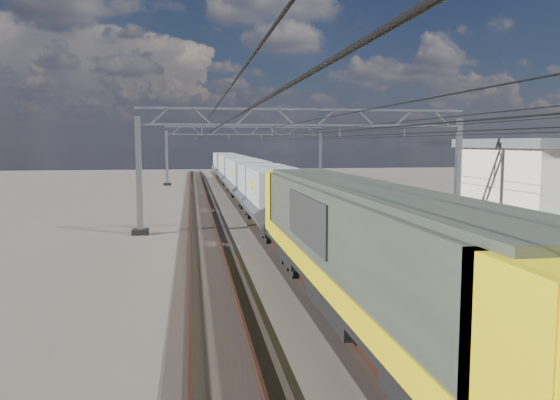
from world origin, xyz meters
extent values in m
plane|color=#2C2521|center=(0.00, 0.00, 0.00)|extent=(160.00, 160.00, 0.00)
cube|color=black|center=(-6.00, 0.00, 0.06)|extent=(2.60, 140.00, 0.12)
cube|color=brown|center=(-6.72, 0.00, 0.22)|extent=(0.08, 140.00, 0.16)
cube|color=brown|center=(-5.28, 0.00, 0.22)|extent=(0.08, 140.00, 0.16)
cube|color=black|center=(-2.00, 0.00, 0.06)|extent=(2.60, 140.00, 0.12)
cube|color=brown|center=(-2.72, 0.00, 0.22)|extent=(0.08, 140.00, 0.16)
cube|color=brown|center=(-1.28, 0.00, 0.22)|extent=(0.08, 140.00, 0.16)
cube|color=black|center=(2.00, 0.00, 0.06)|extent=(2.60, 140.00, 0.12)
cube|color=brown|center=(1.28, 0.00, 0.22)|extent=(0.08, 140.00, 0.16)
cube|color=brown|center=(2.72, 0.00, 0.22)|extent=(0.08, 140.00, 0.16)
cube|color=black|center=(6.00, 0.00, 0.06)|extent=(2.60, 140.00, 0.12)
cube|color=brown|center=(5.28, 0.00, 0.22)|extent=(0.08, 140.00, 0.16)
cube|color=brown|center=(6.72, 0.00, 0.22)|extent=(0.08, 140.00, 0.16)
cube|color=gray|center=(-9.50, 4.00, 3.30)|extent=(0.30, 0.30, 6.60)
cube|color=gray|center=(9.50, 4.00, 3.30)|extent=(0.30, 0.30, 6.60)
cube|color=black|center=(-9.50, 4.00, 0.15)|extent=(0.90, 0.90, 0.30)
cube|color=black|center=(9.50, 4.00, 0.15)|extent=(0.90, 0.90, 0.30)
cube|color=gray|center=(0.00, 4.00, 7.05)|extent=(19.30, 0.18, 0.12)
cube|color=gray|center=(0.00, 4.00, 6.15)|extent=(19.30, 0.18, 0.12)
cube|color=gray|center=(-8.31, 4.00, 6.60)|extent=(1.03, 0.10, 0.94)
cube|color=gray|center=(-5.94, 4.00, 6.60)|extent=(1.03, 0.10, 0.94)
cube|color=gray|center=(-3.56, 4.00, 6.60)|extent=(1.03, 0.10, 0.94)
cube|color=gray|center=(-1.19, 4.00, 6.60)|extent=(1.03, 0.10, 0.94)
cube|color=gray|center=(1.19, 4.00, 6.60)|extent=(1.03, 0.10, 0.94)
cube|color=gray|center=(3.56, 4.00, 6.60)|extent=(1.03, 0.10, 0.94)
cube|color=gray|center=(5.94, 4.00, 6.60)|extent=(1.03, 0.10, 0.94)
cube|color=gray|center=(8.31, 4.00, 6.60)|extent=(1.03, 0.10, 0.94)
cube|color=gray|center=(-6.00, 4.00, 5.82)|extent=(0.06, 0.06, 0.65)
cube|color=gray|center=(-2.00, 4.00, 5.82)|extent=(0.06, 0.06, 0.65)
cube|color=gray|center=(2.00, 4.00, 5.82)|extent=(0.06, 0.06, 0.65)
cube|color=gray|center=(6.00, 4.00, 5.82)|extent=(0.06, 0.06, 0.65)
cube|color=gray|center=(-9.50, 40.00, 3.30)|extent=(0.30, 0.30, 6.60)
cube|color=gray|center=(9.50, 40.00, 3.30)|extent=(0.30, 0.30, 6.60)
cube|color=black|center=(-9.50, 40.00, 0.15)|extent=(0.90, 0.90, 0.30)
cube|color=black|center=(9.50, 40.00, 0.15)|extent=(0.90, 0.90, 0.30)
cube|color=gray|center=(0.00, 40.00, 7.05)|extent=(19.30, 0.18, 0.12)
cube|color=gray|center=(0.00, 40.00, 6.15)|extent=(19.30, 0.18, 0.12)
cube|color=gray|center=(-8.31, 40.00, 6.60)|extent=(1.03, 0.10, 0.94)
cube|color=gray|center=(-5.94, 40.00, 6.60)|extent=(1.03, 0.10, 0.94)
cube|color=gray|center=(-3.56, 40.00, 6.60)|extent=(1.03, 0.10, 0.94)
cube|color=gray|center=(-1.19, 40.00, 6.60)|extent=(1.03, 0.10, 0.94)
cube|color=gray|center=(1.19, 40.00, 6.60)|extent=(1.03, 0.10, 0.94)
cube|color=gray|center=(3.56, 40.00, 6.60)|extent=(1.03, 0.10, 0.94)
cube|color=gray|center=(5.94, 40.00, 6.60)|extent=(1.03, 0.10, 0.94)
cube|color=gray|center=(8.31, 40.00, 6.60)|extent=(1.03, 0.10, 0.94)
cube|color=gray|center=(-6.00, 40.00, 5.82)|extent=(0.06, 0.06, 0.65)
cube|color=gray|center=(-2.00, 40.00, 5.82)|extent=(0.06, 0.06, 0.65)
cube|color=gray|center=(2.00, 40.00, 5.82)|extent=(0.06, 0.06, 0.65)
cube|color=gray|center=(6.00, 40.00, 5.82)|extent=(0.06, 0.06, 0.65)
cylinder|color=black|center=(-6.00, 8.00, 5.50)|extent=(0.03, 140.00, 0.03)
cylinder|color=black|center=(-6.00, 8.00, 6.00)|extent=(0.03, 140.00, 0.03)
cylinder|color=black|center=(-2.00, 8.00, 5.50)|extent=(0.03, 140.00, 0.03)
cylinder|color=black|center=(-2.00, 8.00, 6.00)|extent=(0.03, 140.00, 0.03)
cylinder|color=black|center=(2.00, 8.00, 5.50)|extent=(0.03, 140.00, 0.03)
cylinder|color=black|center=(2.00, 8.00, 6.00)|extent=(0.03, 140.00, 0.03)
cylinder|color=black|center=(6.00, 8.00, 5.50)|extent=(0.03, 140.00, 0.03)
cylinder|color=black|center=(6.00, 8.00, 6.00)|extent=(0.03, 140.00, 0.03)
cube|color=black|center=(-2.00, -6.25, 0.75)|extent=(2.20, 3.60, 0.60)
cube|color=black|center=(-2.00, -12.75, 1.13)|extent=(2.65, 20.00, 0.25)
cube|color=black|center=(-2.00, -12.75, 0.75)|extent=(2.20, 4.50, 0.75)
cube|color=#2B3028|center=(-2.00, -12.75, 2.55)|extent=(2.65, 17.00, 2.60)
cube|color=yellow|center=(-3.34, -12.75, 1.55)|extent=(0.04, 17.00, 0.60)
cube|color=yellow|center=(-0.66, -12.75, 1.55)|extent=(0.04, 17.00, 0.60)
cube|color=black|center=(-3.35, -11.75, 2.90)|extent=(0.05, 5.00, 1.40)
cube|color=black|center=(-0.65, -11.75, 2.90)|extent=(0.05, 5.00, 1.40)
cube|color=#2B3028|center=(-2.00, -12.75, 3.92)|extent=(2.25, 18.00, 0.15)
cube|color=yellow|center=(-2.00, -3.65, 2.55)|extent=(2.65, 1.80, 2.60)
cube|color=yellow|center=(-2.00, -2.70, 3.05)|extent=(2.60, 0.46, 1.52)
cube|color=black|center=(-2.55, -2.60, 3.15)|extent=(0.85, 0.08, 0.75)
cube|color=black|center=(-1.45, -2.60, 3.15)|extent=(0.85, 0.08, 0.75)
cylinder|color=black|center=(-2.85, -2.45, 1.15)|extent=(0.36, 0.50, 0.36)
cylinder|color=black|center=(-1.15, -2.45, 1.15)|extent=(0.36, 0.50, 0.36)
cylinder|color=white|center=(-2.60, -2.55, 1.75)|extent=(0.20, 0.08, 0.20)
cylinder|color=white|center=(-1.40, -2.55, 1.75)|extent=(0.20, 0.08, 0.20)
cube|color=black|center=(-2.00, 0.45, 0.72)|extent=(2.20, 2.60, 0.55)
cube|color=black|center=(-2.00, 9.45, 0.72)|extent=(2.20, 2.60, 0.55)
cube|color=black|center=(-2.00, 4.95, 1.08)|extent=(2.40, 13.00, 0.20)
cube|color=gray|center=(-2.00, 4.95, 2.80)|extent=(2.80, 12.00, 1.80)
cube|color=#4A4C51|center=(-2.95, 4.95, 1.55)|extent=(1.48, 12.00, 1.36)
cube|color=#4A4C51|center=(-1.05, 4.95, 1.55)|extent=(1.48, 12.00, 1.36)
cube|color=yellow|center=(-3.42, 1.95, 2.90)|extent=(0.04, 1.20, 0.50)
cube|color=black|center=(-2.00, 14.65, 0.72)|extent=(2.20, 2.60, 0.55)
cube|color=black|center=(-2.00, 23.65, 0.72)|extent=(2.20, 2.60, 0.55)
cube|color=black|center=(-2.00, 19.15, 1.08)|extent=(2.40, 13.00, 0.20)
cube|color=gray|center=(-2.00, 19.15, 2.80)|extent=(2.80, 12.00, 1.80)
cube|color=#4A4C51|center=(-2.95, 19.15, 1.55)|extent=(1.48, 12.00, 1.36)
cube|color=#4A4C51|center=(-1.05, 19.15, 1.55)|extent=(1.48, 12.00, 1.36)
cube|color=yellow|center=(-3.42, 16.15, 2.90)|extent=(0.04, 1.20, 0.50)
cube|color=black|center=(-2.00, 28.85, 0.72)|extent=(2.20, 2.60, 0.55)
cube|color=black|center=(-2.00, 37.85, 0.72)|extent=(2.20, 2.60, 0.55)
cube|color=black|center=(-2.00, 33.35, 1.08)|extent=(2.40, 13.00, 0.20)
cube|color=gray|center=(-2.00, 33.35, 2.80)|extent=(2.80, 12.00, 1.80)
cube|color=#4A4C51|center=(-2.95, 33.35, 1.55)|extent=(1.48, 12.00, 1.36)
cube|color=#4A4C51|center=(-1.05, 33.35, 1.55)|extent=(1.48, 12.00, 1.36)
cube|color=yellow|center=(-3.42, 30.35, 2.90)|extent=(0.04, 1.20, 0.50)
cube|color=black|center=(-2.00, 43.05, 0.72)|extent=(2.20, 2.60, 0.55)
cube|color=black|center=(-2.00, 52.05, 0.72)|extent=(2.20, 2.60, 0.55)
cube|color=black|center=(-2.00, 47.55, 1.08)|extent=(2.40, 13.00, 0.20)
cube|color=gray|center=(-2.00, 47.55, 2.80)|extent=(2.80, 12.00, 1.80)
cube|color=#4A4C51|center=(-2.95, 47.55, 1.55)|extent=(1.48, 12.00, 1.36)
cube|color=#4A4C51|center=(-1.05, 47.55, 1.55)|extent=(1.48, 12.00, 1.36)
cube|color=yellow|center=(-3.42, 44.55, 2.90)|extent=(0.04, 1.20, 0.50)
camera|label=1|loc=(-6.63, -27.16, 5.13)|focal=35.00mm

